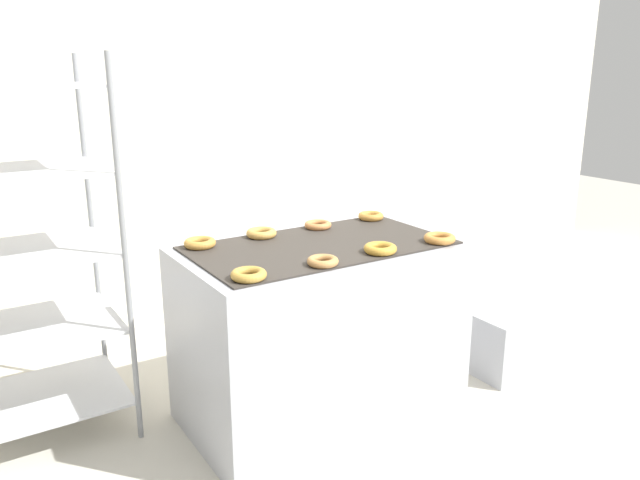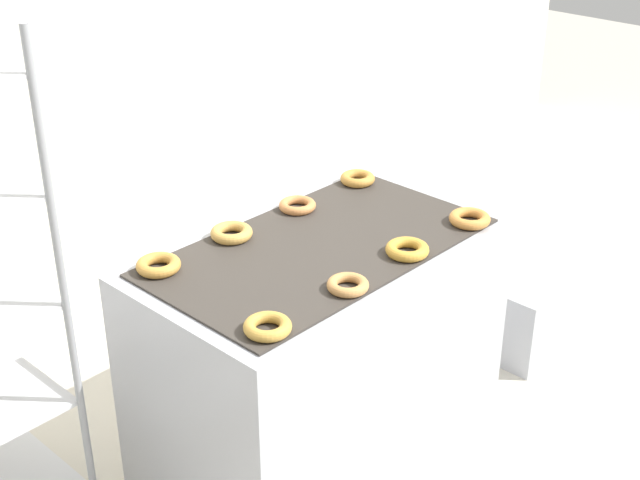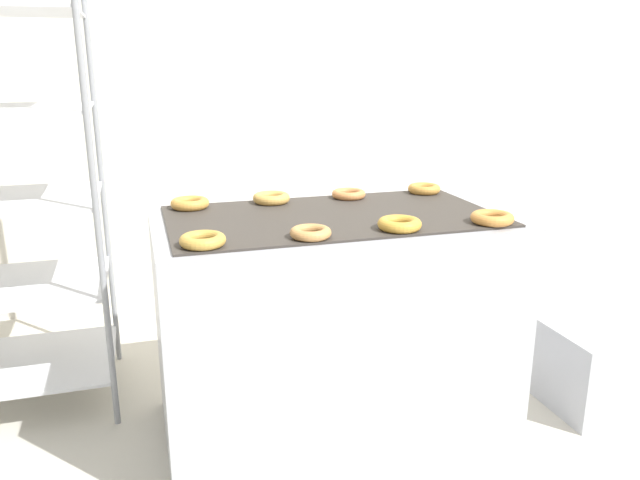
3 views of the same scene
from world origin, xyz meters
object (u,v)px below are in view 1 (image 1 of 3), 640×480
Objects in this scene: donut_near_midleft at (323,261)px; donut_near_left at (249,275)px; glaze_bin at (497,343)px; donut_far_midleft at (261,233)px; donut_near_midright at (380,249)px; donut_far_midright at (318,225)px; donut_far_right at (371,216)px; baking_rack_cart at (28,252)px; fryer_machine at (320,331)px; donut_near_right at (440,238)px; donut_far_left at (200,243)px.

donut_near_left is at bearing 179.02° from donut_near_midleft.
donut_near_left is (-1.51, -0.09, 0.69)m from glaze_bin.
donut_far_midleft reaches higher than donut_near_midleft.
donut_near_midright is 1.07× the size of donut_far_midright.
donut_near_midright and donut_far_right have the same top height.
donut_near_left is 0.33m from donut_near_midleft.
baking_rack_cart is at bearing 167.10° from donut_far_midright.
donut_near_right is at bearing -28.72° from fryer_machine.
donut_far_midleft reaches higher than fryer_machine.
donut_far_midleft is 0.31m from donut_far_midright.
baking_rack_cart is 2.37m from glaze_bin.
donut_far_midleft is 1.07× the size of donut_far_right.
donut_far_right is (-0.00, 0.51, -0.00)m from donut_near_right.
donut_far_midright is at bearing -179.67° from donut_far_right.
fryer_machine is 3.58× the size of glaze_bin.
baking_rack_cart is 11.90× the size of donut_far_left.
donut_far_midright is (-0.33, 0.51, -0.00)m from donut_near_right.
glaze_bin is at bearing -9.28° from fryer_machine.
donut_far_midright is at bearing 38.81° from donut_near_left.
donut_near_left is at bearing -176.76° from glaze_bin.
donut_far_right is (0.48, 0.25, 0.44)m from fryer_machine.
donut_near_midright is at bearing -90.15° from donut_far_midright.
donut_near_left is 0.63m from donut_near_midright.
donut_far_left is at bearing -24.07° from baking_rack_cart.
donut_near_left reaches higher than glaze_bin.
baking_rack_cart is 1.31m from donut_far_midright.
glaze_bin is 2.54× the size of donut_near_left.
baking_rack_cart is 12.65× the size of donut_far_right.
glaze_bin is 1.37m from donut_near_midleft.
baking_rack_cart reaches higher than glaze_bin.
donut_far_left and donut_far_midleft have the same top height.
donut_far_midright is at bearing -0.42° from donut_far_midleft.
donut_far_left is 0.62m from donut_far_midright.
fryer_machine is at bearing 170.72° from glaze_bin.
donut_near_left is at bearing -50.95° from baking_rack_cart.
donut_near_midright is (1.27, -0.79, 0.01)m from baking_rack_cart.
donut_near_midleft is at bearing -120.59° from fryer_machine.
glaze_bin is 2.70× the size of donut_near_midleft.
donut_near_midright is (0.15, -0.25, 0.44)m from fryer_machine.
donut_near_left is at bearing 179.53° from donut_near_right.
fryer_machine is 1.32m from baking_rack_cart.
donut_far_left is (0.66, -0.29, 0.01)m from baking_rack_cart.
fryer_machine is at bearing 59.41° from donut_near_midleft.
donut_near_left is 0.97× the size of donut_far_left.
fryer_machine is 8.76× the size of donut_far_midleft.
fryer_machine is at bearing 27.82° from donut_near_left.
baking_rack_cart reaches higher than donut_far_midleft.
fryer_machine is 0.53m from donut_far_midleft.
donut_near_midleft is at bearing -0.98° from donut_near_left.
donut_near_midright is 0.59m from donut_far_midleft.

